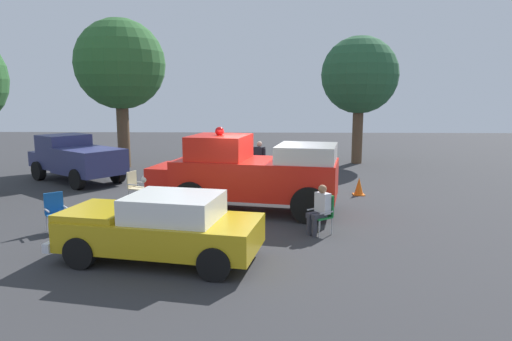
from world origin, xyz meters
TOP-DOWN VIEW (x-y plane):
  - ground_plane at (0.00, 0.00)m, footprint 60.00×60.00m
  - vintage_fire_truck at (-0.29, 0.11)m, footprint 6.26×3.35m
  - classic_hot_rod at (-2.02, -4.21)m, footprint 4.63×2.63m
  - parked_pickup at (-7.68, 4.74)m, footprint 4.90×4.36m
  - lawn_chair_near_truck at (1.74, -2.20)m, footprint 0.69×0.69m
  - lawn_chair_by_car at (-5.27, -2.19)m, footprint 0.69×0.69m
  - lawn_chair_spare at (-4.18, 1.22)m, footprint 0.64×0.64m
  - spectator_seated at (1.64, -2.28)m, footprint 0.65×0.62m
  - spectator_standing at (-0.06, 4.98)m, footprint 0.56×0.48m
  - oak_tree_right at (4.98, 10.22)m, footprint 3.94×3.94m
  - oak_tree_distant at (-6.88, 8.60)m, footprint 4.33×4.33m
  - traffic_cone at (3.57, 2.41)m, footprint 0.40×0.40m

SIDE VIEW (x-z plane):
  - ground_plane at x=0.00m, z-range 0.00..0.00m
  - traffic_cone at x=3.57m, z-range -0.01..0.63m
  - lawn_chair_near_truck at x=1.74m, z-range 0.08..1.10m
  - lawn_chair_by_car at x=-5.27m, z-range 0.08..1.10m
  - lawn_chair_spare at x=-4.18m, z-range 0.08..1.10m
  - spectator_seated at x=1.64m, z-range 0.05..1.34m
  - classic_hot_rod at x=-2.02m, z-range 0.02..1.48m
  - spectator_standing at x=-0.06m, z-range 0.13..1.80m
  - parked_pickup at x=-7.68m, z-range 0.04..1.94m
  - vintage_fire_truck at x=-0.29m, z-range -0.10..2.49m
  - oak_tree_right at x=4.98m, z-range 1.26..7.81m
  - oak_tree_distant at x=-6.88m, z-range 1.39..8.59m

